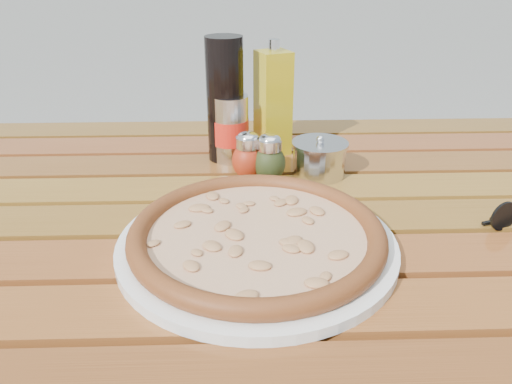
{
  "coord_description": "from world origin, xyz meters",
  "views": [
    {
      "loc": [
        -0.02,
        -0.64,
        1.1
      ],
      "look_at": [
        0.0,
        0.02,
        0.78
      ],
      "focal_mm": 35.0,
      "sensor_mm": 36.0,
      "label": 1
    }
  ],
  "objects_px": {
    "plate": "(257,244)",
    "dark_bottle": "(225,100)",
    "olive_oil_cruet": "(273,103)",
    "table": "(256,260)",
    "soda_can": "(230,129)",
    "pepper_shaker": "(248,156)",
    "parmesan_tin": "(319,158)",
    "oregano_shaker": "(269,158)",
    "pizza": "(257,234)"
  },
  "relations": [
    {
      "from": "plate",
      "to": "dark_bottle",
      "type": "distance_m",
      "value": 0.34
    },
    {
      "from": "plate",
      "to": "olive_oil_cruet",
      "type": "xyz_separation_m",
      "value": [
        0.04,
        0.34,
        0.09
      ]
    },
    {
      "from": "table",
      "to": "soda_can",
      "type": "height_order",
      "value": "soda_can"
    },
    {
      "from": "pepper_shaker",
      "to": "dark_bottle",
      "type": "bearing_deg",
      "value": 113.31
    },
    {
      "from": "dark_bottle",
      "to": "olive_oil_cruet",
      "type": "relative_size",
      "value": 1.05
    },
    {
      "from": "pepper_shaker",
      "to": "dark_bottle",
      "type": "height_order",
      "value": "dark_bottle"
    },
    {
      "from": "parmesan_tin",
      "to": "table",
      "type": "bearing_deg",
      "value": -127.29
    },
    {
      "from": "table",
      "to": "oregano_shaker",
      "type": "distance_m",
      "value": 0.17
    },
    {
      "from": "olive_oil_cruet",
      "to": "parmesan_tin",
      "type": "xyz_separation_m",
      "value": [
        0.07,
        -0.11,
        -0.07
      ]
    },
    {
      "from": "pizza",
      "to": "oregano_shaker",
      "type": "height_order",
      "value": "oregano_shaker"
    },
    {
      "from": "table",
      "to": "plate",
      "type": "relative_size",
      "value": 3.89
    },
    {
      "from": "plate",
      "to": "pepper_shaker",
      "type": "xyz_separation_m",
      "value": [
        -0.01,
        0.23,
        0.03
      ]
    },
    {
      "from": "table",
      "to": "plate",
      "type": "height_order",
      "value": "plate"
    },
    {
      "from": "plate",
      "to": "table",
      "type": "bearing_deg",
      "value": 88.45
    },
    {
      "from": "pizza",
      "to": "parmesan_tin",
      "type": "distance_m",
      "value": 0.26
    },
    {
      "from": "plate",
      "to": "soda_can",
      "type": "relative_size",
      "value": 3.0
    },
    {
      "from": "table",
      "to": "pizza",
      "type": "height_order",
      "value": "pizza"
    },
    {
      "from": "plate",
      "to": "oregano_shaker",
      "type": "bearing_deg",
      "value": 82.54
    },
    {
      "from": "pizza",
      "to": "dark_bottle",
      "type": "xyz_separation_m",
      "value": [
        -0.05,
        0.32,
        0.09
      ]
    },
    {
      "from": "plate",
      "to": "olive_oil_cruet",
      "type": "distance_m",
      "value": 0.36
    },
    {
      "from": "pizza",
      "to": "pepper_shaker",
      "type": "xyz_separation_m",
      "value": [
        -0.01,
        0.23,
        0.02
      ]
    },
    {
      "from": "dark_bottle",
      "to": "soda_can",
      "type": "height_order",
      "value": "dark_bottle"
    },
    {
      "from": "oregano_shaker",
      "to": "parmesan_tin",
      "type": "distance_m",
      "value": 0.09
    },
    {
      "from": "table",
      "to": "dark_bottle",
      "type": "xyz_separation_m",
      "value": [
        -0.05,
        0.23,
        0.19
      ]
    },
    {
      "from": "soda_can",
      "to": "pizza",
      "type": "bearing_deg",
      "value": -83.07
    },
    {
      "from": "pepper_shaker",
      "to": "olive_oil_cruet",
      "type": "relative_size",
      "value": 0.39
    },
    {
      "from": "pizza",
      "to": "dark_bottle",
      "type": "relative_size",
      "value": 1.75
    },
    {
      "from": "soda_can",
      "to": "olive_oil_cruet",
      "type": "relative_size",
      "value": 0.57
    },
    {
      "from": "pizza",
      "to": "soda_can",
      "type": "bearing_deg",
      "value": 96.93
    },
    {
      "from": "table",
      "to": "dark_bottle",
      "type": "distance_m",
      "value": 0.3
    },
    {
      "from": "oregano_shaker",
      "to": "dark_bottle",
      "type": "xyz_separation_m",
      "value": [
        -0.07,
        0.1,
        0.07
      ]
    },
    {
      "from": "plate",
      "to": "pepper_shaker",
      "type": "relative_size",
      "value": 4.39
    },
    {
      "from": "plate",
      "to": "pizza",
      "type": "xyz_separation_m",
      "value": [
        0.0,
        0.0,
        0.02
      ]
    },
    {
      "from": "pizza",
      "to": "pepper_shaker",
      "type": "distance_m",
      "value": 0.23
    },
    {
      "from": "soda_can",
      "to": "parmesan_tin",
      "type": "height_order",
      "value": "soda_can"
    },
    {
      "from": "table",
      "to": "dark_bottle",
      "type": "height_order",
      "value": "dark_bottle"
    },
    {
      "from": "plate",
      "to": "oregano_shaker",
      "type": "relative_size",
      "value": 4.39
    },
    {
      "from": "soda_can",
      "to": "olive_oil_cruet",
      "type": "height_order",
      "value": "olive_oil_cruet"
    },
    {
      "from": "pepper_shaker",
      "to": "dark_bottle",
      "type": "distance_m",
      "value": 0.12
    },
    {
      "from": "olive_oil_cruet",
      "to": "table",
      "type": "bearing_deg",
      "value": -98.66
    },
    {
      "from": "pepper_shaker",
      "to": "soda_can",
      "type": "relative_size",
      "value": 0.68
    },
    {
      "from": "pizza",
      "to": "soda_can",
      "type": "xyz_separation_m",
      "value": [
        -0.04,
        0.31,
        0.04
      ]
    },
    {
      "from": "table",
      "to": "soda_can",
      "type": "xyz_separation_m",
      "value": [
        -0.04,
        0.22,
        0.13
      ]
    },
    {
      "from": "table",
      "to": "plate",
      "type": "distance_m",
      "value": 0.12
    },
    {
      "from": "table",
      "to": "parmesan_tin",
      "type": "height_order",
      "value": "parmesan_tin"
    },
    {
      "from": "soda_can",
      "to": "table",
      "type": "bearing_deg",
      "value": -79.81
    },
    {
      "from": "pizza",
      "to": "oregano_shaker",
      "type": "distance_m",
      "value": 0.22
    },
    {
      "from": "dark_bottle",
      "to": "pizza",
      "type": "bearing_deg",
      "value": -81.82
    },
    {
      "from": "pepper_shaker",
      "to": "oregano_shaker",
      "type": "height_order",
      "value": "same"
    },
    {
      "from": "oregano_shaker",
      "to": "dark_bottle",
      "type": "height_order",
      "value": "dark_bottle"
    }
  ]
}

